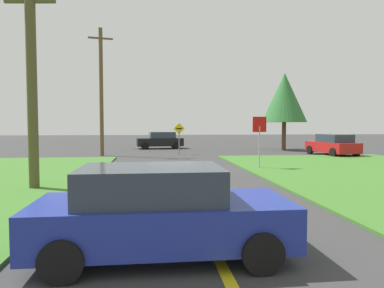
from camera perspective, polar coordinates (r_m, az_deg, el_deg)
name	(u,v)px	position (r m, az deg, el deg)	size (l,w,h in m)	color
ground_plane	(173,168)	(19.46, -3.05, -3.81)	(120.00, 120.00, 0.00)	#373737
lane_stripe_center	(188,198)	(11.58, -0.65, -8.59)	(0.20, 14.00, 0.01)	yellow
stop_sign	(259,132)	(19.06, 10.77, 1.93)	(0.79, 0.22, 2.77)	#9EA0A8
car_on_crossroad	(333,145)	(28.98, 21.66, -0.13)	(2.67, 4.48, 1.62)	red
car_behind_on_main_road	(160,212)	(6.46, -5.16, -10.81)	(4.51, 2.12, 1.62)	navy
car_approaching_junction	(160,140)	(34.72, -5.09, 0.60)	(4.59, 2.45, 1.62)	black
utility_pole_near	(32,86)	(14.03, -24.30, 8.44)	(1.80, 0.36, 7.28)	#4F4B27
utility_pole_mid	(101,91)	(27.62, -14.36, 8.29)	(1.79, 0.47, 9.49)	brown
direction_sign	(179,135)	(27.99, -2.08, 1.49)	(0.90, 0.14, 2.48)	slate
oak_tree_left	(284,98)	(33.97, 14.61, 7.19)	(4.09, 4.09, 7.07)	brown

